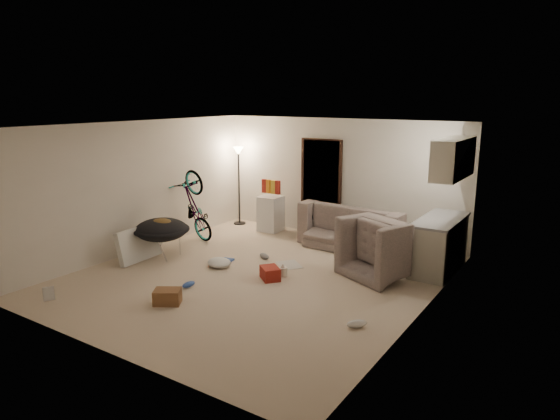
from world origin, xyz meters
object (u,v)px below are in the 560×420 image
Objects in this scene: mini_fridge at (271,214)px; tv_box at (139,244)px; armchair at (389,253)px; drink_case_a at (167,297)px; floor_lamp at (239,169)px; bicycle at (195,222)px; drink_case_b at (270,273)px; sofa at (354,231)px; saucer_chair at (162,235)px; kitchen_counter at (439,245)px; juicer at (283,271)px.

mini_fridge is 0.84× the size of tv_box.
armchair is 2.97× the size of drink_case_a.
floor_lamp is 1.85m from bicycle.
bicycle is (0.10, -1.61, -0.90)m from floor_lamp.
drink_case_b is at bearing 64.73° from armchair.
bicycle is (-2.94, -1.41, 0.09)m from sofa.
tv_box is (-0.86, -3.03, -0.08)m from mini_fridge.
saucer_chair is at bearing 55.22° from tv_box.
bicycle is 1.52m from tv_box.
kitchen_counter is 5.34m from tv_box.
armchair reaches higher than drink_case_b.
sofa is 1.41× the size of bicycle.
armchair is 2.02m from drink_case_b.
sofa is 1.60m from armchair.
floor_lamp is 2.92m from saucer_chair.
floor_lamp reaches higher than tv_box.
drink_case_b is (0.69, 1.63, -0.00)m from drink_case_a.
armchair is at bearing -133.99° from kitchen_counter.
kitchen_counter is 4.61m from drink_case_a.
tv_box is 2.19m from drink_case_a.
mini_fridge is 2.74m from saucer_chair.
bicycle is 4.28× the size of drink_case_b.
armchair is 1.43× the size of mini_fridge.
kitchen_counter is at bearing 24.67° from tv_box.
mini_fridge is 2.91m from juicer.
mini_fridge is (-3.87, 0.55, -0.05)m from kitchen_counter.
armchair is at bearing -17.47° from floor_lamp.
drink_case_a reaches higher than drink_case_b.
armchair is 1.80m from juicer.
mini_fridge is at bearing 3.65° from armchair.
bicycle reaches higher than mini_fridge.
armchair is at bearing -21.86° from mini_fridge.
floor_lamp is 1.61× the size of armchair.
drink_case_b is (-2.17, -1.97, -0.34)m from kitchen_counter.
bicycle is (-4.09, -0.30, 0.04)m from armchair.
floor_lamp reaches higher than mini_fridge.
kitchen_counter is 4.83m from bicycle.
kitchen_counter is 1.61× the size of tv_box.
bicycle is 1.74m from mini_fridge.
drink_case_a and juicer have the same top height.
saucer_chair is at bearing 44.88° from armchair.
kitchen_counter is 0.93m from armchair.
saucer_chair is 1.11× the size of tv_box.
floor_lamp is at bearing 172.83° from mini_fridge.
drink_case_b is at bearing 3.62° from saucer_chair.
tv_box is at bearing -88.17° from floor_lamp.
drink_case_a is at bearing -135.16° from bicycle.
floor_lamp reaches higher than juicer.
kitchen_counter reaches higher than bicycle.
drink_case_b is at bearing 34.73° from drink_case_a.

